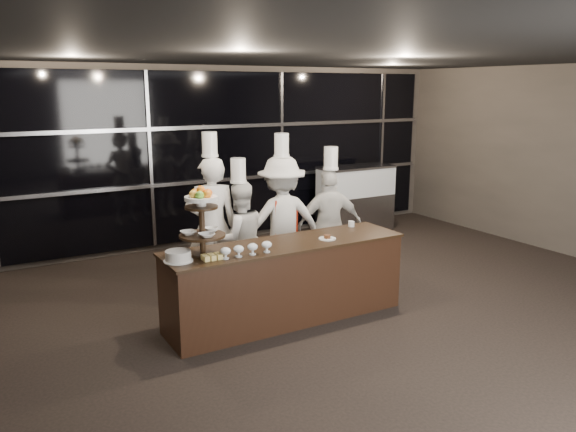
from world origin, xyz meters
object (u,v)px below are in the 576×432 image
display_case (356,196)px  chef_b (240,238)px  layer_cake (178,256)px  chef_a (212,224)px  chef_c (282,221)px  buffet_counter (286,281)px  display_stand (202,217)px  chef_d (330,224)px

display_case → chef_b: bearing=-150.1°
layer_cake → chef_a: 1.56m
chef_b → chef_c: bearing=4.3°
chef_a → buffet_counter: bearing=-72.3°
display_stand → display_case: display_stand is taller
chef_d → layer_cake: bearing=-159.2°
display_stand → chef_c: 1.93m
display_case → chef_c: size_ratio=0.68×
display_case → chef_c: chef_c is taller
chef_d → display_stand: bearing=-157.8°
layer_cake → chef_d: (2.50, 0.95, -0.17)m
display_case → layer_cake: bearing=-146.5°
layer_cake → chef_b: chef_b is taller
chef_d → buffet_counter: bearing=-143.4°
layer_cake → chef_d: chef_d is taller
chef_a → chef_d: bearing=-11.3°
chef_b → chef_d: bearing=-5.0°
buffet_counter → chef_a: (-0.39, 1.22, 0.46)m
display_stand → chef_a: bearing=63.5°
buffet_counter → layer_cake: (-1.29, -0.05, 0.51)m
buffet_counter → chef_c: bearing=62.8°
chef_b → chef_d: (1.32, -0.11, 0.04)m
chef_a → chef_b: chef_a is taller
display_case → chef_d: (-1.92, -1.98, 0.12)m
chef_a → chef_d: size_ratio=1.13×
display_stand → chef_c: bearing=34.5°
buffet_counter → chef_d: chef_d is taller
layer_cake → chef_a: chef_a is taller
chef_a → chef_c: bearing=-9.6°
display_stand → display_case: size_ratio=0.53×
chef_a → display_case: bearing=25.2°
chef_c → chef_d: 0.69m
chef_c → chef_b: bearing=-175.7°
buffet_counter → layer_cake: bearing=-177.8°
layer_cake → chef_c: chef_c is taller
buffet_counter → chef_c: 1.27m
layer_cake → display_case: (4.42, 2.93, -0.29)m
buffet_counter → layer_cake: 1.38m
chef_b → display_stand: bearing=-131.4°
layer_cake → chef_a: size_ratio=0.14×
buffet_counter → chef_b: (-0.10, 1.02, 0.29)m
display_stand → chef_d: bearing=22.2°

